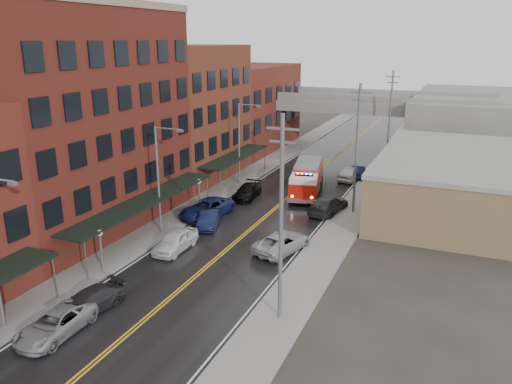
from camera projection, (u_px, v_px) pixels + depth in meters
The scene contains 31 objects.
road at pixel (262, 220), 45.08m from camera, with size 11.00×160.00×0.02m, color black.
sidewalk_left at pixel (191, 209), 47.76m from camera, with size 3.00×160.00×0.15m, color slate.
sidewalk_right at pixel (341, 231), 42.37m from camera, with size 3.00×160.00×0.15m, color slate.
curb_left at pixel (207, 211), 47.15m from camera, with size 0.30×160.00×0.15m, color gray.
curb_right at pixel (323, 228), 42.98m from camera, with size 0.30×160.00×0.15m, color gray.
brick_building_b at pixel (81, 123), 41.18m from camera, with size 9.00×20.00×18.00m, color #591A17.
brick_building_c at pixel (189, 113), 57.04m from camera, with size 9.00×15.00×15.00m, color #5C291B.
brick_building_far at pixel (250, 108), 72.91m from camera, with size 9.00×20.00×12.00m, color maroon.
tan_building at pixel (458, 184), 47.26m from camera, with size 14.00×22.00×5.00m, color olive.
right_far_block at pixel (480, 123), 72.52m from camera, with size 18.00×30.00×8.00m, color slate.
awning_1 at pixel (145, 201), 40.80m from camera, with size 2.60×18.00×3.09m.
awning_2 at pixel (236, 156), 56.23m from camera, with size 2.60×13.00×3.09m.
globe_lamp_1 at pixel (100, 241), 34.43m from camera, with size 0.44×0.44×3.12m.
globe_lamp_2 at pixel (199, 188), 46.77m from camera, with size 0.44×0.44×3.12m.
street_lamp_1 at pixel (160, 173), 40.69m from camera, with size 2.64×0.22×9.00m.
street_lamp_2 at pixel (241, 138), 54.79m from camera, with size 2.64×0.22×9.00m.
utility_pole_0 at pixel (281, 217), 27.35m from camera, with size 1.80×0.24×12.00m.
utility_pole_1 at pixel (357, 147), 44.98m from camera, with size 1.80×0.24×12.00m.
utility_pole_2 at pixel (390, 117), 62.61m from camera, with size 1.80×0.24×12.00m.
overpass at pixel (346, 109), 71.53m from camera, with size 40.00×10.00×7.50m.
fire_truck at pixel (307, 178), 52.06m from camera, with size 4.86×9.19×3.22m.
parked_car_left_2 at pixel (56, 324), 27.41m from camera, with size 2.27×4.92×1.37m, color gray.
parked_car_left_3 at pixel (88, 302), 29.74m from camera, with size 1.90×4.66×1.35m, color #28282B.
parked_car_left_4 at pixel (175, 241), 38.38m from camera, with size 1.86×4.62×1.57m, color silver.
parked_car_left_5 at pixel (209, 219), 43.30m from camera, with size 1.51×4.32×1.42m, color black.
parked_car_left_6 at pixel (206, 208), 45.64m from camera, with size 2.66×5.76×1.60m, color navy.
parked_car_left_7 at pixel (247, 192), 50.98m from camera, with size 1.98×4.87×1.41m, color black.
parked_car_right_0 at pixel (282, 242), 38.24m from camera, with size 2.47×5.36×1.49m, color #A7ABAF.
parked_car_right_1 at pixel (328, 204), 46.70m from camera, with size 2.27×5.58×1.62m, color #28282B.
parked_car_right_2 at pixel (350, 173), 57.48m from camera, with size 1.98×4.91×1.67m, color silver.
parked_car_right_3 at pixel (358, 171), 58.71m from camera, with size 1.55×4.44×1.46m, color black.
Camera 1 is at (15.87, -9.26, 15.69)m, focal length 35.00 mm.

